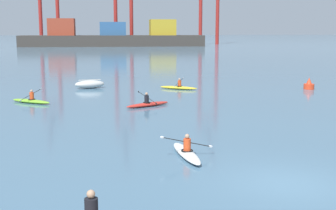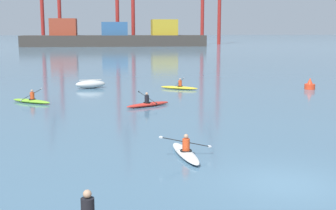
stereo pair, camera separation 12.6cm
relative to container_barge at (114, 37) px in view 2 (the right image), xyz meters
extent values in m
plane|color=#476B84|center=(4.66, -127.14, -2.80)|extent=(800.00, 800.00, 0.00)
cube|color=#38332D|center=(0.07, 0.00, -1.15)|extent=(55.12, 9.10, 3.30)
cube|color=#993823|center=(-15.08, 0.00, 3.00)|extent=(7.72, 6.37, 4.99)
cube|color=#2D5684|center=(0.07, 0.00, 2.49)|extent=(7.72, 6.37, 3.97)
cube|color=#B29323|center=(15.23, 0.00, 2.89)|extent=(7.72, 6.37, 4.76)
cylinder|color=maroon|center=(-23.02, 13.74, 9.23)|extent=(1.20, 1.20, 24.06)
cylinder|color=maroon|center=(-17.53, 13.74, 9.23)|extent=(1.20, 1.20, 24.06)
cylinder|color=maroon|center=(1.14, 9.55, 11.71)|extent=(1.20, 1.20, 29.01)
cylinder|color=maroon|center=(6.20, 9.55, 11.71)|extent=(1.20, 1.20, 29.01)
cylinder|color=maroon|center=(29.86, 13.99, 12.00)|extent=(1.20, 1.20, 29.60)
cylinder|color=maroon|center=(35.73, 13.99, 12.00)|extent=(1.20, 1.20, 29.60)
ellipsoid|color=beige|center=(-2.90, -100.80, -2.45)|extent=(2.79, 1.69, 0.70)
cube|color=beige|center=(-2.90, -100.80, -2.07)|extent=(1.91, 0.52, 0.06)
cylinder|color=red|center=(15.91, -103.88, -2.57)|extent=(0.90, 0.90, 0.45)
cone|color=red|center=(15.91, -103.88, -2.07)|extent=(0.50, 0.49, 0.55)
ellipsoid|color=yellow|center=(4.72, -102.47, -2.67)|extent=(3.24, 2.23, 0.26)
torus|color=black|center=(4.80, -102.52, -2.53)|extent=(0.67, 0.67, 0.05)
cylinder|color=#DB471E|center=(4.80, -102.52, -2.29)|extent=(0.30, 0.30, 0.50)
sphere|color=tan|center=(4.80, -102.52, -1.94)|extent=(0.19, 0.19, 0.19)
cylinder|color=black|center=(4.76, -102.49, -2.19)|extent=(1.05, 1.78, 0.56)
ellipsoid|color=silver|center=(4.25, -103.37, -2.45)|extent=(0.14, 0.19, 0.15)
ellipsoid|color=silver|center=(5.27, -101.61, -1.92)|extent=(0.14, 0.19, 0.15)
ellipsoid|color=#7ABC2D|center=(-6.67, -108.60, -2.67)|extent=(3.13, 2.44, 0.26)
torus|color=black|center=(-6.59, -108.65, -2.53)|extent=(0.68, 0.68, 0.05)
cylinder|color=#DB471E|center=(-6.59, -108.65, -2.29)|extent=(0.30, 0.30, 0.50)
sphere|color=tan|center=(-6.59, -108.65, -1.94)|extent=(0.19, 0.19, 0.19)
cylinder|color=black|center=(-6.63, -108.62, -2.19)|extent=(1.19, 1.68, 0.60)
ellipsoid|color=silver|center=(-7.21, -109.45, -2.47)|extent=(0.15, 0.19, 0.15)
ellipsoid|color=silver|center=(-6.05, -107.80, -1.90)|extent=(0.15, 0.19, 0.15)
ellipsoid|color=red|center=(1.35, -111.04, -2.67)|extent=(3.23, 2.26, 0.26)
torus|color=black|center=(1.27, -111.10, -2.53)|extent=(0.67, 0.67, 0.05)
cylinder|color=black|center=(1.27, -111.10, -2.29)|extent=(0.30, 0.30, 0.50)
sphere|color=tan|center=(1.27, -111.10, -1.94)|extent=(0.19, 0.19, 0.19)
cylinder|color=black|center=(1.31, -111.07, -2.19)|extent=(1.07, 1.76, 0.59)
ellipsoid|color=black|center=(0.79, -110.20, -1.91)|extent=(0.14, 0.19, 0.15)
ellipsoid|color=black|center=(1.83, -111.94, -2.46)|extent=(0.14, 0.19, 0.15)
ellipsoid|color=silver|center=(1.88, -123.44, -2.67)|extent=(0.97, 3.45, 0.26)
torus|color=black|center=(1.89, -123.54, -2.53)|extent=(0.54, 0.54, 0.05)
cylinder|color=#DB471E|center=(1.89, -123.54, -2.29)|extent=(0.30, 0.30, 0.50)
sphere|color=tan|center=(1.89, -123.54, -1.94)|extent=(0.19, 0.19, 0.19)
cylinder|color=black|center=(1.89, -123.49, -2.19)|extent=(2.04, 0.26, 0.53)
ellipsoid|color=silver|center=(0.87, -123.61, -1.94)|extent=(0.20, 0.06, 0.15)
ellipsoid|color=silver|center=(2.90, -123.38, -2.44)|extent=(0.20, 0.06, 0.15)
cylinder|color=black|center=(-1.61, -131.54, -1.61)|extent=(0.30, 0.30, 0.52)
sphere|color=tan|center=(-1.61, -131.54, -1.25)|extent=(0.19, 0.19, 0.19)
camera|label=1|loc=(-1.15, -141.23, 2.31)|focal=48.94mm
camera|label=2|loc=(-1.03, -141.25, 2.31)|focal=48.94mm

